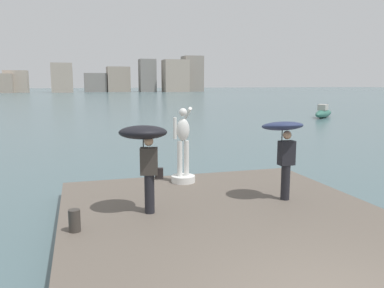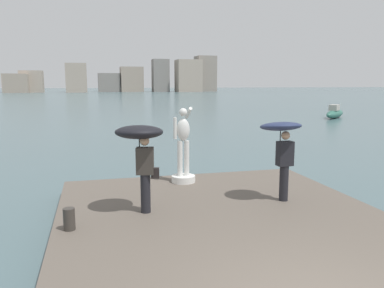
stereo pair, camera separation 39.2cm
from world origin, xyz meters
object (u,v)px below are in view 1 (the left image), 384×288
object	(u,v)px
onlooker_left	(145,142)
onlooker_right	(284,139)
statue_white_figure	(183,154)
mooring_bollard	(75,221)
boat_near	(323,113)

from	to	relation	value
onlooker_left	onlooker_right	xyz separation A→B (m)	(3.42, 0.03, -0.06)
statue_white_figure	onlooker_left	bearing A→B (deg)	-122.18
statue_white_figure	onlooker_left	distance (m)	2.93
statue_white_figure	onlooker_right	distance (m)	3.12
mooring_bollard	onlooker_right	bearing A→B (deg)	8.81
onlooker_right	boat_near	world-z (taller)	onlooker_right
boat_near	mooring_bollard	bearing A→B (deg)	-132.72
onlooker_left	boat_near	xyz separation A→B (m)	(20.90, 23.55, -1.54)
statue_white_figure	onlooker_left	xyz separation A→B (m)	(-1.51, -2.40, 0.76)
statue_white_figure	boat_near	world-z (taller)	statue_white_figure
onlooker_right	mooring_bollard	xyz separation A→B (m)	(-4.95, -0.77, -1.32)
onlooker_left	mooring_bollard	bearing A→B (deg)	-154.27
onlooker_left	onlooker_right	size ratio (longest dim) A/B	0.99
statue_white_figure	boat_near	distance (m)	28.71
statue_white_figure	boat_near	size ratio (longest dim) A/B	0.56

